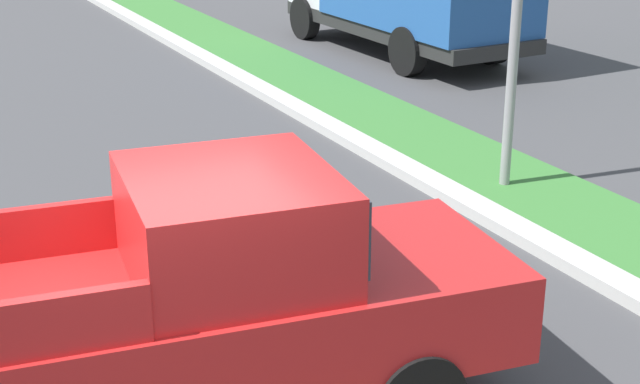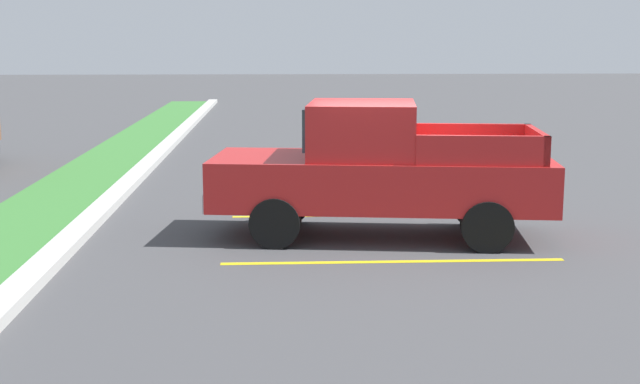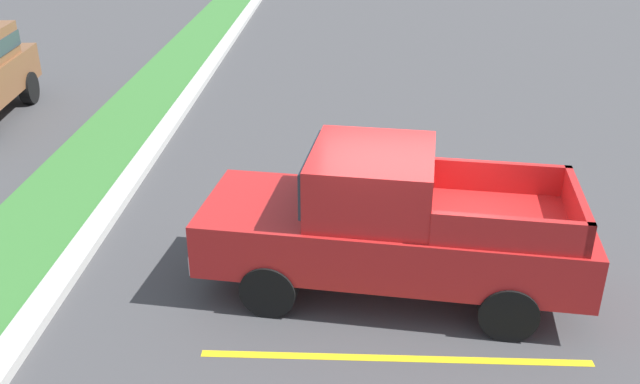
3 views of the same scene
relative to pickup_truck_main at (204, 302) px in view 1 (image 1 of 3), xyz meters
name	(u,v)px [view 1 (image 1 of 3)]	position (x,y,z in m)	size (l,w,h in m)	color
parking_line_near	(148,333)	(-1.56, -0.05, -1.04)	(0.12, 4.80, 0.01)	yellow
curb_strip	(637,296)	(0.11, 4.69, -0.97)	(56.00, 0.40, 0.15)	#B2B2AD
pickup_truck_main	(204,302)	(0.00, 0.00, 0.00)	(2.54, 5.42, 2.10)	black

